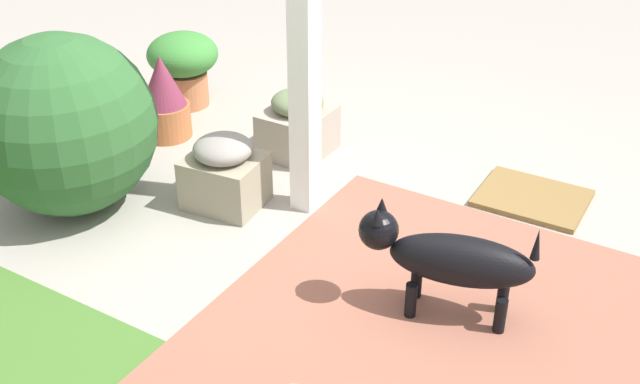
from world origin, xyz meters
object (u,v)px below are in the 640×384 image
object	(u,v)px
porch_pillar	(304,20)
terracotta_pot_broad	(183,63)
stone_planter_near	(225,173)
doormat	(532,198)
dog	(448,258)
terracotta_pot_spiky	(164,99)
stone_planter_nearest	(298,125)
round_shrub	(65,125)

from	to	relation	value
porch_pillar	terracotta_pot_broad	bearing A→B (deg)	-26.76
stone_planter_near	terracotta_pot_broad	world-z (taller)	terracotta_pot_broad
porch_pillar	doormat	world-z (taller)	porch_pillar
porch_pillar	stone_planter_near	size ratio (longest dim) A/B	4.85
stone_planter_near	dog	size ratio (longest dim) A/B	0.57
porch_pillar	terracotta_pot_spiky	xyz separation A→B (m)	(1.22, -0.27, -0.79)
stone_planter_nearest	terracotta_pot_broad	bearing A→B (deg)	-11.41
round_shrub	terracotta_pot_spiky	xyz separation A→B (m)	(0.14, -0.90, -0.22)
stone_planter_nearest	terracotta_pot_spiky	distance (m)	0.88
porch_pillar	doormat	size ratio (longest dim) A/B	3.64
stone_planter_near	round_shrub	xyz separation A→B (m)	(0.70, 0.42, 0.28)
stone_planter_nearest	terracotta_pot_spiky	xyz separation A→B (m)	(0.85, 0.24, 0.07)
round_shrub	terracotta_pot_broad	size ratio (longest dim) A/B	1.87
terracotta_pot_spiky	terracotta_pot_broad	xyz separation A→B (m)	(0.21, -0.45, 0.05)
round_shrub	doormat	size ratio (longest dim) A/B	1.67
terracotta_pot_spiky	terracotta_pot_broad	distance (m)	0.50
doormat	stone_planter_near	bearing A→B (deg)	32.34
round_shrub	dog	bearing A→B (deg)	-175.55
porch_pillar	terracotta_pot_spiky	size ratio (longest dim) A/B	3.87
terracotta_pot_broad	stone_planter_near	bearing A→B (deg)	138.35
porch_pillar	round_shrub	xyz separation A→B (m)	(1.08, 0.63, -0.56)
terracotta_pot_spiky	dog	size ratio (longest dim) A/B	0.71
porch_pillar	stone_planter_near	distance (m)	0.95
porch_pillar	stone_planter_near	world-z (taller)	porch_pillar
terracotta_pot_broad	doormat	distance (m)	2.49
terracotta_pot_broad	dog	xyz separation A→B (m)	(-2.44, 1.19, -0.00)
porch_pillar	dog	bearing A→B (deg)	155.19
dog	doormat	xyz separation A→B (m)	(-0.03, -1.16, -0.29)
stone_planter_nearest	round_shrub	xyz separation A→B (m)	(0.71, 1.14, 0.29)
stone_planter_near	round_shrub	world-z (taller)	round_shrub
porch_pillar	round_shrub	bearing A→B (deg)	30.28
round_shrub	terracotta_pot_broad	xyz separation A→B (m)	(0.35, -1.35, -0.18)
terracotta_pot_broad	dog	bearing A→B (deg)	154.04
stone_planter_near	terracotta_pot_spiky	distance (m)	0.97
terracotta_pot_spiky	doormat	xyz separation A→B (m)	(-2.27, -0.42, -0.24)
terracotta_pot_broad	doormat	world-z (taller)	terracotta_pot_broad
stone_planter_near	dog	xyz separation A→B (m)	(-1.39, 0.26, 0.11)
porch_pillar	doormat	xyz separation A→B (m)	(-1.05, -0.69, -1.03)
dog	stone_planter_nearest	bearing A→B (deg)	-35.15
stone_planter_near	doormat	world-z (taller)	stone_planter_near
terracotta_pot_spiky	dog	bearing A→B (deg)	161.68
porch_pillar	round_shrub	size ratio (longest dim) A/B	2.18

